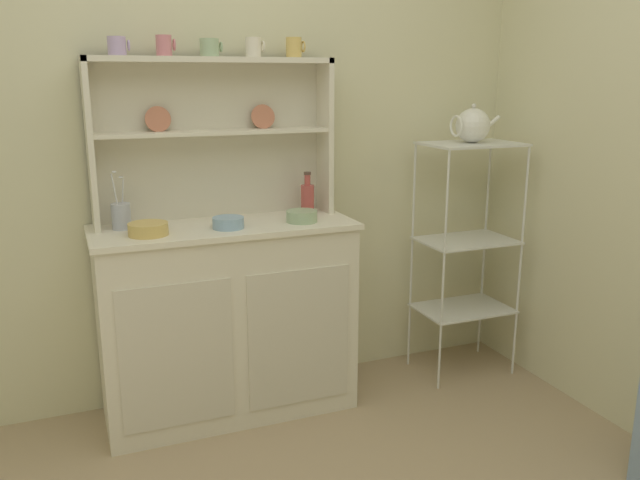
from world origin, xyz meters
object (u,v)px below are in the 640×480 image
bakers_rack (467,231)px  cup_lilac_0 (117,46)px  utensil_jar (121,216)px  hutch_shelf_unit (212,126)px  hutch_cabinet (228,318)px  bowl_mixing_large (148,229)px  porcelain_teapot (473,125)px  jam_bottle (307,197)px

bakers_rack → cup_lilac_0: bearing=174.6°
utensil_jar → bakers_rack: bearing=-3.7°
cup_lilac_0 → utensil_jar: cup_lilac_0 is taller
utensil_jar → hutch_shelf_unit: bearing=11.6°
hutch_cabinet → bowl_mixing_large: bearing=-167.6°
cup_lilac_0 → bowl_mixing_large: 0.75m
cup_lilac_0 → hutch_shelf_unit: bearing=6.3°
cup_lilac_0 → porcelain_teapot: 1.67m
utensil_jar → porcelain_teapot: porcelain_teapot is taller
cup_lilac_0 → utensil_jar: 0.69m
bowl_mixing_large → jam_bottle: jam_bottle is taller
hutch_cabinet → jam_bottle: 0.67m
bowl_mixing_large → utensil_jar: size_ratio=0.64×
hutch_cabinet → utensil_jar: utensil_jar is taller
bowl_mixing_large → utensil_jar: bearing=120.4°
bakers_rack → cup_lilac_0: 1.85m
utensil_jar → porcelain_teapot: size_ratio=0.98×
hutch_cabinet → jam_bottle: (0.42, 0.09, 0.51)m
jam_bottle → porcelain_teapot: porcelain_teapot is taller
bowl_mixing_large → jam_bottle: size_ratio=0.82×
hutch_shelf_unit → jam_bottle: size_ratio=5.42×
bowl_mixing_large → porcelain_teapot: 1.61m
bakers_rack → utensil_jar: size_ratio=4.77×
bakers_rack → porcelain_teapot: (-0.00, 0.00, 0.53)m
bakers_rack → porcelain_teapot: 0.53m
hutch_cabinet → cup_lilac_0: cup_lilac_0 is taller
hutch_shelf_unit → jam_bottle: hutch_shelf_unit is taller
hutch_shelf_unit → utensil_jar: (-0.42, -0.09, -0.35)m
cup_lilac_0 → jam_bottle: (0.81, -0.04, -0.67)m
bowl_mixing_large → porcelain_teapot: (1.57, 0.04, 0.37)m
porcelain_teapot → bakers_rack: bearing=-0.0°
bakers_rack → cup_lilac_0: cup_lilac_0 is taller
hutch_cabinet → bakers_rack: size_ratio=0.95×
cup_lilac_0 → bakers_rack: bearing=-5.4°
hutch_cabinet → cup_lilac_0: 1.24m
hutch_shelf_unit → bakers_rack: bearing=-8.9°
bowl_mixing_large → jam_bottle: bearing=11.9°
cup_lilac_0 → utensil_jar: size_ratio=0.35×
hutch_cabinet → bakers_rack: (1.24, -0.03, 0.30)m
hutch_cabinet → porcelain_teapot: (1.24, -0.03, 0.83)m
porcelain_teapot → jam_bottle: bearing=171.9°
porcelain_teapot → hutch_shelf_unit: bearing=171.1°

